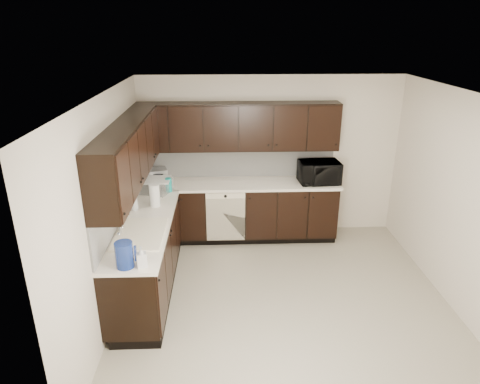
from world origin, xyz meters
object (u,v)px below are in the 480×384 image
(sink, at_px, (141,240))
(storage_bin, at_px, (153,186))
(blue_pitcher, at_px, (124,255))
(toaster_oven, at_px, (156,176))
(microwave, at_px, (319,172))

(sink, bearing_deg, storage_bin, 91.96)
(storage_bin, xyz_separation_m, blue_pitcher, (0.03, -2.05, 0.04))
(blue_pitcher, bearing_deg, storage_bin, 106.81)
(blue_pitcher, bearing_deg, toaster_oven, 107.19)
(microwave, height_order, toaster_oven, microwave)
(sink, distance_m, storage_bin, 1.37)
(microwave, xyz_separation_m, toaster_oven, (-2.46, 0.12, -0.06))
(sink, distance_m, blue_pitcher, 0.71)
(microwave, distance_m, toaster_oven, 2.47)
(blue_pitcher, bearing_deg, microwave, 60.17)
(sink, height_order, storage_bin, sink)
(microwave, bearing_deg, sink, -150.01)
(sink, height_order, toaster_oven, sink)
(microwave, distance_m, storage_bin, 2.46)
(sink, relative_size, microwave, 1.37)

